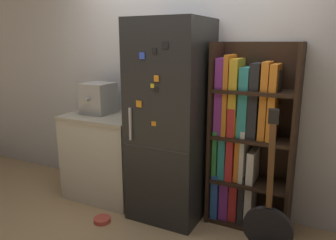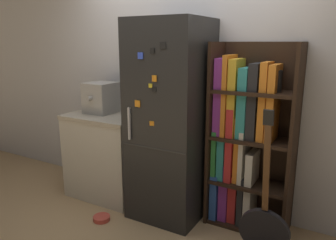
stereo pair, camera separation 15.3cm
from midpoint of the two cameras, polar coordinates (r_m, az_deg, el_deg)
The scene contains 7 objects.
ground_plane at distance 3.42m, azimuth 0.77°, elevation -16.42°, with size 16.00×16.00×0.00m, color tan.
wall_back at distance 3.41m, azimuth 4.74°, elevation 6.61°, with size 8.00×0.05×2.60m.
refrigerator at distance 3.16m, azimuth 1.86°, elevation -0.23°, with size 0.68×0.69×1.91m.
bookshelf at distance 3.10m, azimuth 14.61°, elevation -3.43°, with size 0.74×0.38×1.71m.
kitchen_counter at distance 3.75m, azimuth -9.06°, elevation -5.98°, with size 0.86×0.64×0.93m.
espresso_machine at distance 3.70m, azimuth -10.40°, elevation 3.84°, with size 0.30×0.38×0.34m.
pet_bowl at distance 3.39m, azimuth -10.18°, elevation -16.44°, with size 0.17×0.17×0.04m.
Camera 2 is at (1.50, -2.56, 1.70)m, focal length 35.00 mm.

